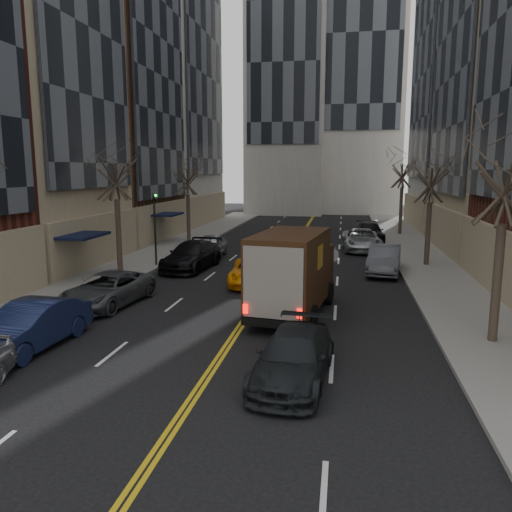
% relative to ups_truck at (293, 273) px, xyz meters
% --- Properties ---
extents(sidewalk_left, '(4.00, 66.00, 0.15)m').
position_rel_ups_truck_xyz_m(sidewalk_left, '(-10.77, 13.62, -1.65)').
color(sidewalk_left, slate).
rests_on(sidewalk_left, ground).
extents(sidewalk_right, '(4.00, 66.00, 0.15)m').
position_rel_ups_truck_xyz_m(sidewalk_right, '(7.23, 13.62, -1.65)').
color(sidewalk_right, slate).
rests_on(sidewalk_right, ground).
extents(streetwall_left, '(14.00, 49.50, 36.00)m').
position_rel_ups_truck_xyz_m(streetwall_left, '(-18.07, 17.52, 13.83)').
color(streetwall_left, '#562319').
rests_on(streetwall_left, ground).
extents(tree_lf_mid, '(3.20, 3.20, 8.91)m').
position_rel_ups_truck_xyz_m(tree_lf_mid, '(-10.57, 6.62, 4.87)').
color(tree_lf_mid, '#382D23').
rests_on(tree_lf_mid, sidewalk_left).
extents(tree_lf_far, '(3.20, 3.20, 8.12)m').
position_rel_ups_truck_xyz_m(tree_lf_far, '(-10.57, 19.62, 4.29)').
color(tree_lf_far, '#382D23').
rests_on(tree_lf_far, sidewalk_left).
extents(tree_rt_near, '(3.20, 3.20, 8.71)m').
position_rel_ups_truck_xyz_m(tree_rt_near, '(7.03, -2.38, 4.72)').
color(tree_rt_near, '#382D23').
rests_on(tree_rt_near, sidewalk_right).
extents(tree_rt_mid, '(3.20, 3.20, 8.32)m').
position_rel_ups_truck_xyz_m(tree_rt_mid, '(7.03, 11.62, 4.44)').
color(tree_rt_mid, '#382D23').
rests_on(tree_rt_mid, sidewalk_right).
extents(tree_rt_far, '(3.20, 3.20, 9.11)m').
position_rel_ups_truck_xyz_m(tree_rt_far, '(7.03, 26.62, 5.01)').
color(tree_rt_far, '#382D23').
rests_on(tree_rt_far, sidewalk_right).
extents(traffic_signal, '(0.29, 0.26, 4.70)m').
position_rel_ups_truck_xyz_m(traffic_signal, '(-9.17, 8.62, 1.09)').
color(traffic_signal, black).
rests_on(traffic_signal, sidewalk_left).
extents(ups_truck, '(3.21, 6.52, 3.43)m').
position_rel_ups_truck_xyz_m(ups_truck, '(0.00, 0.00, 0.00)').
color(ups_truck, black).
rests_on(ups_truck, ground).
extents(observer_sedan, '(2.32, 4.89, 1.38)m').
position_rel_ups_truck_xyz_m(observer_sedan, '(0.68, -6.43, -1.04)').
color(observer_sedan, black).
rests_on(observer_sedan, ground).
extents(taxi, '(2.67, 4.95, 1.32)m').
position_rel_ups_truck_xyz_m(taxi, '(-2.61, 5.21, -1.07)').
color(taxi, '#FF9F0A').
rests_on(taxi, ground).
extents(pedestrian, '(0.53, 0.70, 1.74)m').
position_rel_ups_truck_xyz_m(pedestrian, '(-0.14, 2.27, -0.86)').
color(pedestrian, black).
rests_on(pedestrian, ground).
extents(parked_lf_b, '(1.97, 4.85, 1.56)m').
position_rel_ups_truck_xyz_m(parked_lf_b, '(-8.07, -5.42, -0.95)').
color(parked_lf_b, '#131A3B').
rests_on(parked_lf_b, ground).
extents(parked_lf_c, '(2.91, 5.33, 1.42)m').
position_rel_ups_truck_xyz_m(parked_lf_c, '(-8.07, 0.03, -1.02)').
color(parked_lf_c, '#45484C').
rests_on(parked_lf_c, ground).
extents(parked_lf_d, '(2.78, 5.79, 1.63)m').
position_rel_ups_truck_xyz_m(parked_lf_d, '(-6.87, 8.45, -0.92)').
color(parked_lf_d, black).
rests_on(parked_lf_d, ground).
extents(parked_lf_e, '(1.96, 4.58, 1.54)m').
position_rel_ups_truck_xyz_m(parked_lf_e, '(-6.87, 12.48, -0.96)').
color(parked_lf_e, '#9D9FA4').
rests_on(parked_lf_e, ground).
extents(parked_rt_a, '(2.31, 5.04, 1.60)m').
position_rel_ups_truck_xyz_m(parked_rt_a, '(4.31, 9.12, -0.93)').
color(parked_rt_a, '#4B4D52').
rests_on(parked_rt_a, ground).
extents(parked_rt_b, '(2.93, 5.83, 1.58)m').
position_rel_ups_truck_xyz_m(parked_rt_b, '(3.33, 17.25, -0.94)').
color(parked_rt_b, '#A9ADB1').
rests_on(parked_rt_b, ground).
extents(parked_rt_c, '(2.41, 5.43, 1.55)m').
position_rel_ups_truck_xyz_m(parked_rt_c, '(4.11, 22.16, -0.95)').
color(parked_rt_c, black).
rests_on(parked_rt_c, ground).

